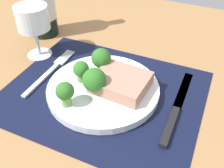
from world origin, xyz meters
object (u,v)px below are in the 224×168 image
at_px(wine_bottle, 40,2).
at_px(knife, 176,110).
at_px(steak, 121,82).
at_px(fork, 51,71).
at_px(plate, 103,89).
at_px(wine_glass, 33,21).

bearing_deg(wine_bottle, knife, -21.04).
height_order(steak, knife, steak).
bearing_deg(wine_bottle, fork, -51.32).
xyz_separation_m(fork, knife, (0.30, -0.01, 0.00)).
height_order(plate, steak, steak).
bearing_deg(steak, plate, -161.72).
bearing_deg(knife, wine_glass, 172.98).
relative_size(plate, wine_bottle, 0.86).
bearing_deg(wine_bottle, steak, -27.28).
xyz_separation_m(plate, wine_glass, (-0.21, 0.07, 0.08)).
xyz_separation_m(plate, knife, (0.15, 0.01, -0.00)).
xyz_separation_m(steak, knife, (0.12, -0.01, -0.03)).
height_order(wine_bottle, wine_glass, wine_bottle).
bearing_deg(fork, plate, -4.16).
height_order(knife, wine_glass, wine_glass).
bearing_deg(steak, wine_bottle, 152.72).
distance_m(fork, wine_bottle, 0.21).
bearing_deg(plate, wine_bottle, 147.87).
height_order(fork, knife, knife).
xyz_separation_m(steak, fork, (-0.18, 0.00, -0.03)).
height_order(steak, wine_bottle, wine_bottle).
distance_m(plate, wine_bottle, 0.32).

